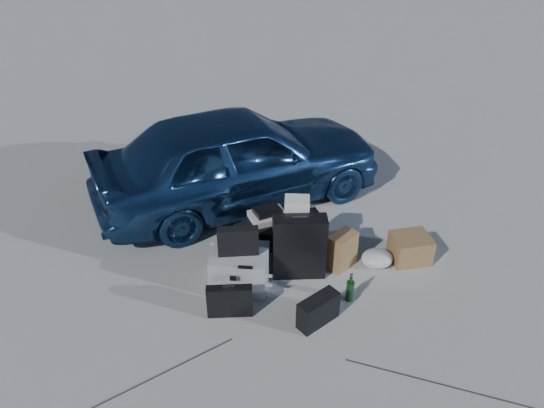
{
  "coord_description": "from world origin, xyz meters",
  "views": [
    {
      "loc": [
        -1.26,
        -3.6,
        3.68
      ],
      "look_at": [
        0.03,
        0.85,
        0.68
      ],
      "focal_mm": 35.0,
      "sensor_mm": 36.0,
      "label": 1
    }
  ],
  "objects_px": {
    "briefcase": "(230,301)",
    "suitcase_left": "(299,247)",
    "pelican_case": "(240,269)",
    "car": "(238,157)",
    "cardboard_box": "(410,248)",
    "duffel_bag": "(267,232)",
    "green_bottle": "(350,288)",
    "suitcase_right": "(296,238)"
  },
  "relations": [
    {
      "from": "car",
      "to": "pelican_case",
      "type": "bearing_deg",
      "value": 158.0
    },
    {
      "from": "suitcase_left",
      "to": "green_bottle",
      "type": "relative_size",
      "value": 2.29
    },
    {
      "from": "car",
      "to": "suitcase_left",
      "type": "distance_m",
      "value": 1.67
    },
    {
      "from": "car",
      "to": "cardboard_box",
      "type": "height_order",
      "value": "car"
    },
    {
      "from": "suitcase_left",
      "to": "cardboard_box",
      "type": "distance_m",
      "value": 1.26
    },
    {
      "from": "green_bottle",
      "to": "suitcase_right",
      "type": "bearing_deg",
      "value": 112.54
    },
    {
      "from": "briefcase",
      "to": "duffel_bag",
      "type": "relative_size",
      "value": 0.62
    },
    {
      "from": "pelican_case",
      "to": "duffel_bag",
      "type": "bearing_deg",
      "value": 74.2
    },
    {
      "from": "car",
      "to": "briefcase",
      "type": "relative_size",
      "value": 8.24
    },
    {
      "from": "duffel_bag",
      "to": "green_bottle",
      "type": "xyz_separation_m",
      "value": [
        0.54,
        -1.1,
        -0.02
      ]
    },
    {
      "from": "suitcase_right",
      "to": "duffel_bag",
      "type": "relative_size",
      "value": 0.84
    },
    {
      "from": "briefcase",
      "to": "duffel_bag",
      "type": "bearing_deg",
      "value": 69.39
    },
    {
      "from": "car",
      "to": "green_bottle",
      "type": "bearing_deg",
      "value": -173.07
    },
    {
      "from": "briefcase",
      "to": "green_bottle",
      "type": "distance_m",
      "value": 1.19
    },
    {
      "from": "suitcase_left",
      "to": "duffel_bag",
      "type": "height_order",
      "value": "suitcase_left"
    },
    {
      "from": "suitcase_left",
      "to": "duffel_bag",
      "type": "xyz_separation_m",
      "value": [
        -0.18,
        0.58,
        -0.18
      ]
    },
    {
      "from": "cardboard_box",
      "to": "pelican_case",
      "type": "bearing_deg",
      "value": 176.47
    },
    {
      "from": "briefcase",
      "to": "suitcase_left",
      "type": "xyz_separation_m",
      "value": [
        0.82,
        0.39,
        0.19
      ]
    },
    {
      "from": "pelican_case",
      "to": "briefcase",
      "type": "bearing_deg",
      "value": -94.07
    },
    {
      "from": "car",
      "to": "suitcase_right",
      "type": "height_order",
      "value": "car"
    },
    {
      "from": "green_bottle",
      "to": "briefcase",
      "type": "bearing_deg",
      "value": 173.65
    },
    {
      "from": "briefcase",
      "to": "suitcase_right",
      "type": "distance_m",
      "value": 1.08
    },
    {
      "from": "car",
      "to": "cardboard_box",
      "type": "xyz_separation_m",
      "value": [
        1.5,
        -1.73,
        -0.46
      ]
    },
    {
      "from": "car",
      "to": "pelican_case",
      "type": "relative_size",
      "value": 6.39
    },
    {
      "from": "cardboard_box",
      "to": "car",
      "type": "bearing_deg",
      "value": 130.93
    },
    {
      "from": "suitcase_right",
      "to": "green_bottle",
      "type": "bearing_deg",
      "value": -70.56
    },
    {
      "from": "car",
      "to": "briefcase",
      "type": "distance_m",
      "value": 2.14
    },
    {
      "from": "briefcase",
      "to": "cardboard_box",
      "type": "xyz_separation_m",
      "value": [
        2.07,
        0.28,
        -0.02
      ]
    },
    {
      "from": "car",
      "to": "duffel_bag",
      "type": "distance_m",
      "value": 1.13
    },
    {
      "from": "pelican_case",
      "to": "duffel_bag",
      "type": "relative_size",
      "value": 0.8
    },
    {
      "from": "car",
      "to": "green_bottle",
      "type": "xyz_separation_m",
      "value": [
        0.62,
        -2.14,
        -0.46
      ]
    },
    {
      "from": "duffel_bag",
      "to": "cardboard_box",
      "type": "height_order",
      "value": "duffel_bag"
    },
    {
      "from": "pelican_case",
      "to": "briefcase",
      "type": "height_order",
      "value": "pelican_case"
    },
    {
      "from": "suitcase_left",
      "to": "green_bottle",
      "type": "height_order",
      "value": "suitcase_left"
    },
    {
      "from": "suitcase_left",
      "to": "green_bottle",
      "type": "bearing_deg",
      "value": -41.43
    },
    {
      "from": "car",
      "to": "duffel_bag",
      "type": "bearing_deg",
      "value": 175.3
    },
    {
      "from": "car",
      "to": "green_bottle",
      "type": "height_order",
      "value": "car"
    },
    {
      "from": "suitcase_left",
      "to": "duffel_bag",
      "type": "relative_size",
      "value": 1.02
    },
    {
      "from": "suitcase_right",
      "to": "green_bottle",
      "type": "xyz_separation_m",
      "value": [
        0.31,
        -0.75,
        -0.14
      ]
    },
    {
      "from": "pelican_case",
      "to": "cardboard_box",
      "type": "xyz_separation_m",
      "value": [
        1.87,
        -0.12,
        -0.05
      ]
    },
    {
      "from": "cardboard_box",
      "to": "green_bottle",
      "type": "distance_m",
      "value": 0.98
    },
    {
      "from": "pelican_case",
      "to": "suitcase_left",
      "type": "height_order",
      "value": "suitcase_left"
    }
  ]
}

